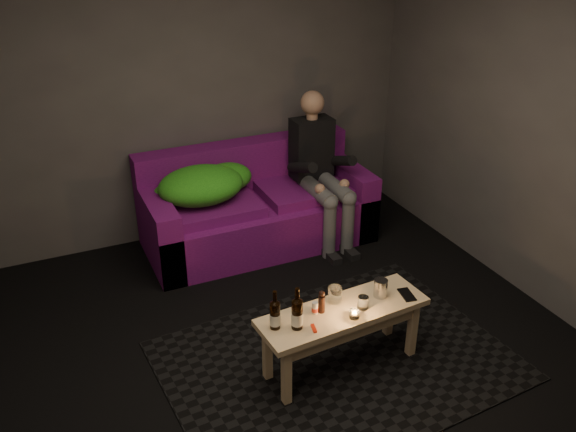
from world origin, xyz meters
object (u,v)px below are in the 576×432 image
person (320,167)px  beer_bottle_b (297,313)px  coffee_table (343,320)px  steel_cup (381,288)px  sofa (256,209)px  beer_bottle_a (275,314)px

person → beer_bottle_b: (-1.04, -1.74, -0.13)m
coffee_table → steel_cup: size_ratio=9.37×
coffee_table → sofa: bearing=85.7°
sofa → beer_bottle_a: 1.96m
coffee_table → steel_cup: 0.33m
beer_bottle_b → steel_cup: 0.65m
sofa → coffee_table: size_ratio=1.74×
person → steel_cup: size_ratio=10.89×
sofa → steel_cup: sofa is taller
sofa → steel_cup: 1.84m
sofa → beer_bottle_a: size_ratio=7.60×
coffee_table → steel_cup: bearing=5.9°
beer_bottle_b → sofa: bearing=75.6°
coffee_table → steel_cup: steel_cup is taller
coffee_table → beer_bottle_b: 0.40m
sofa → person: size_ratio=1.50×
beer_bottle_a → steel_cup: size_ratio=2.15×
coffee_table → beer_bottle_a: size_ratio=4.37×
person → steel_cup: (-0.40, -1.66, -0.17)m
person → coffee_table: bearing=-112.2°
sofa → beer_bottle_b: size_ratio=7.02×
beer_bottle_a → steel_cup: beer_bottle_a is taller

